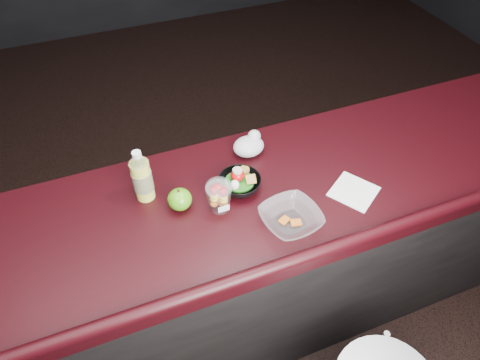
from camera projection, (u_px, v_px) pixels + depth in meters
name	position (u px, v px, depth m)	size (l,w,h in m)	color
room_shell	(292.00, 34.00, 0.88)	(8.00, 8.00, 8.00)	black
counter	(240.00, 268.00, 2.02)	(4.06, 0.71, 1.02)	black
lemonade_bottle	(142.00, 179.00, 1.59)	(0.08, 0.08, 0.23)	#E6ED3D
fruit_cup	(219.00, 195.00, 1.57)	(0.10, 0.10, 0.14)	white
green_apple	(180.00, 199.00, 1.59)	(0.09, 0.09, 0.10)	#31750D
plastic_bag	(249.00, 145.00, 1.80)	(0.13, 0.11, 0.10)	silver
snack_bowl	(239.00, 183.00, 1.67)	(0.18, 0.18, 0.09)	black
takeout_bowl	(291.00, 218.00, 1.55)	(0.24, 0.24, 0.05)	silver
paper_napkin	(354.00, 191.00, 1.67)	(0.16, 0.16, 0.00)	white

